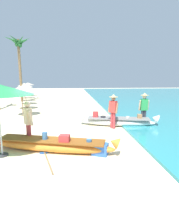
% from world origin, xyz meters
% --- Properties ---
extents(ground_plane, '(80.00, 80.00, 0.00)m').
position_xyz_m(ground_plane, '(0.00, 0.00, 0.00)').
color(ground_plane, beige).
extents(boat_orange_foreground, '(4.78, 1.89, 0.70)m').
position_xyz_m(boat_orange_foreground, '(-0.27, -0.50, 0.24)').
color(boat_orange_foreground, orange).
rests_on(boat_orange_foreground, ground).
extents(boat_white_midground, '(4.23, 1.66, 0.74)m').
position_xyz_m(boat_white_midground, '(2.95, 2.73, 0.25)').
color(boat_white_midground, white).
rests_on(boat_white_midground, ground).
extents(person_vendor_hatted, '(0.52, 0.53, 1.75)m').
position_xyz_m(person_vendor_hatted, '(2.55, 2.23, 1.01)').
color(person_vendor_hatted, '#B2383D').
rests_on(person_vendor_hatted, ground).
extents(person_tourist_customer, '(0.45, 0.58, 1.71)m').
position_xyz_m(person_tourist_customer, '(-1.16, 0.11, 0.97)').
color(person_tourist_customer, '#B2383D').
rests_on(person_tourist_customer, ground).
extents(person_vendor_assistant, '(0.56, 0.44, 1.77)m').
position_xyz_m(person_vendor_assistant, '(4.40, 2.84, 1.02)').
color(person_vendor_assistant, '#333842').
rests_on(person_vendor_assistant, ground).
extents(parasol_row_0, '(1.60, 1.60, 1.91)m').
position_xyz_m(parasol_row_0, '(-2.89, 5.88, 1.75)').
color(parasol_row_0, '#8E6B47').
rests_on(parasol_row_0, ground).
extents(parasol_row_1, '(1.60, 1.60, 1.91)m').
position_xyz_m(parasol_row_1, '(-3.56, 8.62, 1.75)').
color(parasol_row_1, '#8E6B47').
rests_on(parasol_row_1, ground).
extents(parasol_row_2, '(1.60, 1.60, 1.91)m').
position_xyz_m(parasol_row_2, '(-4.09, 11.48, 1.75)').
color(parasol_row_2, '#8E6B47').
rests_on(parasol_row_2, ground).
extents(parasol_row_3, '(1.60, 1.60, 1.91)m').
position_xyz_m(parasol_row_3, '(-4.70, 14.38, 1.75)').
color(parasol_row_3, '#8E6B47').
rests_on(parasol_row_3, ground).
extents(parasol_row_4, '(1.60, 1.60, 1.91)m').
position_xyz_m(parasol_row_4, '(-5.43, 16.98, 1.75)').
color(parasol_row_4, '#8E6B47').
rests_on(parasol_row_4, ground).
extents(parasol_row_5, '(1.60, 1.60, 1.91)m').
position_xyz_m(parasol_row_5, '(-5.62, 19.82, 1.75)').
color(parasol_row_5, '#8E6B47').
rests_on(parasol_row_5, ground).
extents(palm_tree_tall_inland, '(2.63, 2.70, 6.88)m').
position_xyz_m(palm_tree_tall_inland, '(-5.07, 14.11, 5.60)').
color(palm_tree_tall_inland, brown).
rests_on(palm_tree_tall_inland, ground).
extents(cooler_box, '(0.62, 0.55, 0.39)m').
position_xyz_m(cooler_box, '(1.40, -0.97, 0.20)').
color(cooler_box, blue).
rests_on(cooler_box, ground).
extents(paddle, '(0.66, 1.66, 0.05)m').
position_xyz_m(paddle, '(-0.34, -1.16, 0.03)').
color(paddle, '#8E6B47').
rests_on(paddle, ground).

